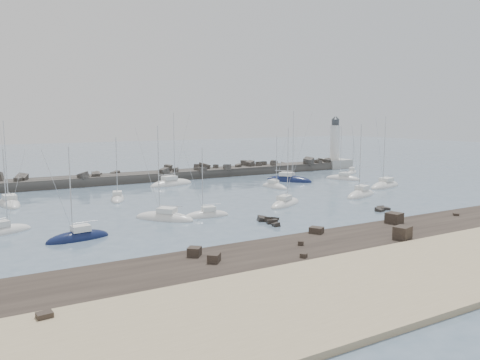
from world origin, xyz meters
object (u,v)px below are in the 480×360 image
object	(u,v)px
sailboat_10	(343,179)
sailboat_11	(385,186)
sailboat_6	(274,187)
sailboat_12	(352,173)
sailboat_9	(361,195)
sailboat_0	(3,232)
sailboat_2	(78,238)
sailboat_5	(207,216)
lighthouse	(334,156)
sailboat_8	(289,180)
sailboat_3	(118,199)
sailboat_13	(164,219)
sailboat_1	(9,204)
sailboat_7	(285,204)
sailboat_4	(171,184)

from	to	relation	value
sailboat_10	sailboat_11	bearing A→B (deg)	-92.82
sailboat_6	sailboat_12	distance (m)	31.27
sailboat_9	sailboat_6	bearing A→B (deg)	115.34
sailboat_12	sailboat_6	bearing A→B (deg)	-161.31
sailboat_0	sailboat_2	world-z (taller)	sailboat_2
sailboat_5	sailboat_0	bearing A→B (deg)	171.77
lighthouse	sailboat_9	xyz separation A→B (m)	(-26.80, -37.47, -2.93)
sailboat_0	sailboat_10	distance (m)	69.57
sailboat_5	sailboat_8	size ratio (longest dim) A/B	0.65
sailboat_3	sailboat_9	distance (m)	41.31
sailboat_9	sailboat_13	size ratio (longest dim) A/B	1.00
sailboat_1	sailboat_5	world-z (taller)	sailboat_1
sailboat_11	sailboat_13	world-z (taller)	sailboat_11
sailboat_8	sailboat_10	bearing A→B (deg)	-16.76
sailboat_0	sailboat_2	xyz separation A→B (m)	(7.08, -7.27, 0.00)
sailboat_12	sailboat_13	size ratio (longest dim) A/B	0.71
sailboat_0	sailboat_3	world-z (taller)	sailboat_3
sailboat_0	sailboat_7	bearing A→B (deg)	-2.85
sailboat_2	sailboat_3	bearing A→B (deg)	64.92
lighthouse	sailboat_5	bearing A→B (deg)	-145.55
sailboat_8	sailboat_11	distance (m)	19.78
sailboat_3	sailboat_7	distance (m)	27.67
sailboat_6	sailboat_3	bearing A→B (deg)	176.81
sailboat_11	sailboat_12	world-z (taller)	sailboat_11
sailboat_1	sailboat_7	size ratio (longest dim) A/B	1.08
sailboat_5	sailboat_12	bearing A→B (deg)	27.58
sailboat_2	sailboat_5	size ratio (longest dim) A/B	1.10
sailboat_13	sailboat_0	bearing A→B (deg)	173.00
sailboat_6	sailboat_9	distance (m)	17.35
sailboat_7	sailboat_12	bearing A→B (deg)	34.06
sailboat_2	sailboat_9	world-z (taller)	sailboat_9
sailboat_9	sailboat_10	xyz separation A→B (m)	(12.37, 18.12, -0.02)
sailboat_1	sailboat_3	bearing A→B (deg)	-14.27
sailboat_4	sailboat_5	distance (m)	31.20
sailboat_1	sailboat_4	xyz separation A→B (m)	(29.76, 7.23, 0.02)
sailboat_4	sailboat_8	bearing A→B (deg)	-16.04
sailboat_5	sailboat_11	xyz separation A→B (m)	(42.21, 7.32, 0.01)
sailboat_4	sailboat_13	bearing A→B (deg)	-113.29
lighthouse	sailboat_0	size ratio (longest dim) A/B	1.35
sailboat_6	sailboat_11	size ratio (longest dim) A/B	0.74
sailboat_9	sailboat_12	size ratio (longest dim) A/B	1.41
sailboat_11	sailboat_7	bearing A→B (deg)	-168.44
sailboat_4	sailboat_12	xyz separation A→B (m)	(45.75, -2.91, -0.02)
sailboat_7	sailboat_13	size ratio (longest dim) A/B	0.97
sailboat_2	sailboat_12	world-z (taller)	sailboat_2
sailboat_6	sailboat_8	size ratio (longest dim) A/B	0.68
sailboat_1	sailboat_12	size ratio (longest dim) A/B	1.47
sailboat_7	sailboat_12	distance (m)	46.20
sailboat_5	sailboat_10	world-z (taller)	sailboat_10
sailboat_13	sailboat_11	bearing A→B (deg)	7.25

